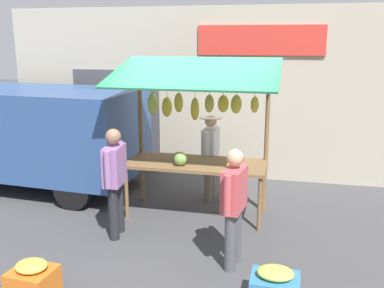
{
  "coord_description": "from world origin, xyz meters",
  "views": [
    {
      "loc": [
        -1.42,
        6.4,
        2.79
      ],
      "look_at": [
        0.0,
        0.3,
        1.25
      ],
      "focal_mm": 40.39,
      "sensor_mm": 36.0,
      "label": 1
    }
  ],
  "objects_px": {
    "vendor_with_sunhat": "(210,151)",
    "shopper_in_grey_tee": "(115,176)",
    "parked_van": "(18,128)",
    "produce_crate_near": "(33,280)",
    "produce_crate_side": "(275,287)",
    "market_stall": "(196,120)",
    "shopper_with_ponytail": "(234,201)"
  },
  "relations": [
    {
      "from": "shopper_with_ponytail",
      "to": "produce_crate_side",
      "type": "xyz_separation_m",
      "value": [
        -0.55,
        0.7,
        -0.67
      ]
    },
    {
      "from": "parked_van",
      "to": "produce_crate_side",
      "type": "distance_m",
      "value": 5.84
    },
    {
      "from": "shopper_with_ponytail",
      "to": "parked_van",
      "type": "relative_size",
      "value": 0.34
    },
    {
      "from": "produce_crate_side",
      "to": "market_stall",
      "type": "bearing_deg",
      "value": -58.48
    },
    {
      "from": "parked_van",
      "to": "produce_crate_side",
      "type": "xyz_separation_m",
      "value": [
        -4.99,
        2.89,
        -0.92
      ]
    },
    {
      "from": "produce_crate_near",
      "to": "shopper_with_ponytail",
      "type": "bearing_deg",
      "value": -150.17
    },
    {
      "from": "produce_crate_near",
      "to": "market_stall",
      "type": "bearing_deg",
      "value": -114.38
    },
    {
      "from": "shopper_with_ponytail",
      "to": "produce_crate_near",
      "type": "height_order",
      "value": "shopper_with_ponytail"
    },
    {
      "from": "shopper_with_ponytail",
      "to": "produce_crate_side",
      "type": "distance_m",
      "value": 1.11
    },
    {
      "from": "vendor_with_sunhat",
      "to": "shopper_in_grey_tee",
      "type": "xyz_separation_m",
      "value": [
        1.04,
        1.76,
        0.03
      ]
    },
    {
      "from": "vendor_with_sunhat",
      "to": "produce_crate_near",
      "type": "bearing_deg",
      "value": -18.18
    },
    {
      "from": "shopper_with_ponytail",
      "to": "parked_van",
      "type": "height_order",
      "value": "parked_van"
    },
    {
      "from": "market_stall",
      "to": "vendor_with_sunhat",
      "type": "height_order",
      "value": "market_stall"
    },
    {
      "from": "shopper_with_ponytail",
      "to": "parked_van",
      "type": "bearing_deg",
      "value": 72.31
    },
    {
      "from": "parked_van",
      "to": "vendor_with_sunhat",
      "type": "bearing_deg",
      "value": -175.42
    },
    {
      "from": "parked_van",
      "to": "produce_crate_near",
      "type": "height_order",
      "value": "parked_van"
    },
    {
      "from": "parked_van",
      "to": "market_stall",
      "type": "bearing_deg",
      "value": 173.6
    },
    {
      "from": "produce_crate_side",
      "to": "vendor_with_sunhat",
      "type": "bearing_deg",
      "value": -66.71
    },
    {
      "from": "parked_van",
      "to": "produce_crate_near",
      "type": "bearing_deg",
      "value": 129.23
    },
    {
      "from": "vendor_with_sunhat",
      "to": "produce_crate_side",
      "type": "xyz_separation_m",
      "value": [
        -1.26,
        2.94,
        -0.68
      ]
    },
    {
      "from": "parked_van",
      "to": "produce_crate_near",
      "type": "relative_size",
      "value": 9.03
    },
    {
      "from": "vendor_with_sunhat",
      "to": "shopper_in_grey_tee",
      "type": "relative_size",
      "value": 0.96
    },
    {
      "from": "market_stall",
      "to": "produce_crate_near",
      "type": "bearing_deg",
      "value": 65.62
    },
    {
      "from": "shopper_with_ponytail",
      "to": "produce_crate_near",
      "type": "distance_m",
      "value": 2.45
    },
    {
      "from": "shopper_with_ponytail",
      "to": "produce_crate_side",
      "type": "height_order",
      "value": "shopper_with_ponytail"
    },
    {
      "from": "shopper_in_grey_tee",
      "to": "produce_crate_side",
      "type": "relative_size",
      "value": 3.01
    },
    {
      "from": "vendor_with_sunhat",
      "to": "shopper_with_ponytail",
      "type": "bearing_deg",
      "value": 20.9
    },
    {
      "from": "vendor_with_sunhat",
      "to": "market_stall",
      "type": "bearing_deg",
      "value": -5.44
    },
    {
      "from": "shopper_in_grey_tee",
      "to": "produce_crate_side",
      "type": "distance_m",
      "value": 2.68
    },
    {
      "from": "shopper_with_ponytail",
      "to": "vendor_with_sunhat",
      "type": "bearing_deg",
      "value": 26.24
    },
    {
      "from": "produce_crate_near",
      "to": "vendor_with_sunhat",
      "type": "bearing_deg",
      "value": -111.36
    },
    {
      "from": "shopper_in_grey_tee",
      "to": "parked_van",
      "type": "bearing_deg",
      "value": 52.4
    }
  ]
}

